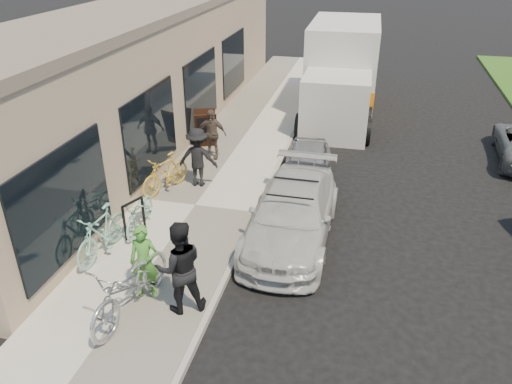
{
  "coord_description": "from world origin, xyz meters",
  "views": [
    {
      "loc": [
        1.99,
        -7.25,
        6.2
      ],
      "look_at": [
        -0.28,
        2.35,
        1.05
      ],
      "focal_mm": 35.0,
      "sensor_mm": 36.0,
      "label": 1
    }
  ],
  "objects_px": {
    "tandem_bike": "(131,285)",
    "cruiser_bike_b": "(140,212)",
    "sedan_white": "(293,213)",
    "sedan_silver": "(307,167)",
    "cruiser_bike_c": "(165,173)",
    "sandwich_board": "(205,128)",
    "bike_rack": "(134,214)",
    "cruiser_bike_a": "(102,233)",
    "woman_rider": "(144,262)",
    "moving_truck": "(341,74)",
    "bystander_a": "(198,157)",
    "bystander_b": "(211,134)",
    "man_standing": "(180,267)"
  },
  "relations": [
    {
      "from": "bike_rack",
      "to": "cruiser_bike_c",
      "type": "relative_size",
      "value": 0.52
    },
    {
      "from": "cruiser_bike_c",
      "to": "sandwich_board",
      "type": "bearing_deg",
      "value": 111.23
    },
    {
      "from": "sandwich_board",
      "to": "sedan_silver",
      "type": "xyz_separation_m",
      "value": [
        3.47,
        -1.76,
        -0.17
      ]
    },
    {
      "from": "moving_truck",
      "to": "bystander_a",
      "type": "bearing_deg",
      "value": -113.25
    },
    {
      "from": "sedan_silver",
      "to": "cruiser_bike_c",
      "type": "relative_size",
      "value": 1.98
    },
    {
      "from": "cruiser_bike_a",
      "to": "cruiser_bike_c",
      "type": "relative_size",
      "value": 1.06
    },
    {
      "from": "cruiser_bike_a",
      "to": "bystander_a",
      "type": "relative_size",
      "value": 1.1
    },
    {
      "from": "moving_truck",
      "to": "cruiser_bike_a",
      "type": "height_order",
      "value": "moving_truck"
    },
    {
      "from": "sandwich_board",
      "to": "moving_truck",
      "type": "distance_m",
      "value": 6.21
    },
    {
      "from": "cruiser_bike_a",
      "to": "cruiser_bike_b",
      "type": "distance_m",
      "value": 1.2
    },
    {
      "from": "sedan_white",
      "to": "cruiser_bike_b",
      "type": "bearing_deg",
      "value": -169.5
    },
    {
      "from": "sedan_silver",
      "to": "tandem_bike",
      "type": "height_order",
      "value": "tandem_bike"
    },
    {
      "from": "woman_rider",
      "to": "cruiser_bike_b",
      "type": "height_order",
      "value": "woman_rider"
    },
    {
      "from": "tandem_bike",
      "to": "cruiser_bike_c",
      "type": "bearing_deg",
      "value": 114.1
    },
    {
      "from": "moving_truck",
      "to": "cruiser_bike_a",
      "type": "relative_size",
      "value": 3.82
    },
    {
      "from": "sandwich_board",
      "to": "sedan_silver",
      "type": "relative_size",
      "value": 0.34
    },
    {
      "from": "sedan_silver",
      "to": "cruiser_bike_a",
      "type": "bearing_deg",
      "value": -133.88
    },
    {
      "from": "sandwich_board",
      "to": "cruiser_bike_c",
      "type": "bearing_deg",
      "value": -112.49
    },
    {
      "from": "man_standing",
      "to": "moving_truck",
      "type": "bearing_deg",
      "value": -126.52
    },
    {
      "from": "cruiser_bike_a",
      "to": "cruiser_bike_b",
      "type": "relative_size",
      "value": 1.09
    },
    {
      "from": "bike_rack",
      "to": "cruiser_bike_b",
      "type": "relative_size",
      "value": 0.54
    },
    {
      "from": "tandem_bike",
      "to": "bystander_b",
      "type": "xyz_separation_m",
      "value": [
        -0.76,
        6.91,
        0.17
      ]
    },
    {
      "from": "sedan_silver",
      "to": "woman_rider",
      "type": "relative_size",
      "value": 2.23
    },
    {
      "from": "woman_rider",
      "to": "bystander_b",
      "type": "height_order",
      "value": "bystander_b"
    },
    {
      "from": "cruiser_bike_b",
      "to": "bystander_b",
      "type": "xyz_separation_m",
      "value": [
        0.36,
        4.22,
        0.34
      ]
    },
    {
      "from": "moving_truck",
      "to": "woman_rider",
      "type": "bearing_deg",
      "value": -102.74
    },
    {
      "from": "cruiser_bike_a",
      "to": "bystander_b",
      "type": "xyz_separation_m",
      "value": [
        0.66,
        5.38,
        0.23
      ]
    },
    {
      "from": "bike_rack",
      "to": "cruiser_bike_c",
      "type": "distance_m",
      "value": 2.19
    },
    {
      "from": "moving_truck",
      "to": "tandem_bike",
      "type": "xyz_separation_m",
      "value": [
        -2.54,
        -12.65,
        -0.71
      ]
    },
    {
      "from": "man_standing",
      "to": "bystander_b",
      "type": "height_order",
      "value": "man_standing"
    },
    {
      "from": "sandwich_board",
      "to": "woman_rider",
      "type": "height_order",
      "value": "woman_rider"
    },
    {
      "from": "sandwich_board",
      "to": "cruiser_bike_a",
      "type": "distance_m",
      "value": 6.26
    },
    {
      "from": "cruiser_bike_b",
      "to": "sedan_silver",
      "type": "bearing_deg",
      "value": 39.23
    },
    {
      "from": "man_standing",
      "to": "bystander_a",
      "type": "height_order",
      "value": "man_standing"
    },
    {
      "from": "sandwich_board",
      "to": "moving_truck",
      "type": "relative_size",
      "value": 0.17
    },
    {
      "from": "sandwich_board",
      "to": "cruiser_bike_c",
      "type": "relative_size",
      "value": 0.68
    },
    {
      "from": "sandwich_board",
      "to": "sedan_white",
      "type": "xyz_separation_m",
      "value": [
        3.54,
        -4.49,
        -0.08
      ]
    },
    {
      "from": "tandem_bike",
      "to": "bystander_b",
      "type": "relative_size",
      "value": 1.49
    },
    {
      "from": "cruiser_bike_b",
      "to": "bystander_b",
      "type": "relative_size",
      "value": 1.06
    },
    {
      "from": "tandem_bike",
      "to": "cruiser_bike_b",
      "type": "height_order",
      "value": "tandem_bike"
    },
    {
      "from": "sedan_white",
      "to": "moving_truck",
      "type": "bearing_deg",
      "value": 88.83
    },
    {
      "from": "sedan_white",
      "to": "cruiser_bike_c",
      "type": "height_order",
      "value": "sedan_white"
    },
    {
      "from": "cruiser_bike_a",
      "to": "cruiser_bike_c",
      "type": "distance_m",
      "value": 3.05
    },
    {
      "from": "tandem_bike",
      "to": "bystander_a",
      "type": "relative_size",
      "value": 1.41
    },
    {
      "from": "sedan_white",
      "to": "cruiser_bike_b",
      "type": "relative_size",
      "value": 2.75
    },
    {
      "from": "cruiser_bike_c",
      "to": "bystander_b",
      "type": "bearing_deg",
      "value": 99.26
    },
    {
      "from": "bystander_b",
      "to": "tandem_bike",
      "type": "bearing_deg",
      "value": -88.49
    },
    {
      "from": "sedan_silver",
      "to": "bystander_b",
      "type": "xyz_separation_m",
      "value": [
        -2.98,
        0.88,
        0.35
      ]
    },
    {
      "from": "bystander_b",
      "to": "woman_rider",
      "type": "bearing_deg",
      "value": -87.79
    },
    {
      "from": "man_standing",
      "to": "woman_rider",
      "type": "bearing_deg",
      "value": -43.76
    }
  ]
}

